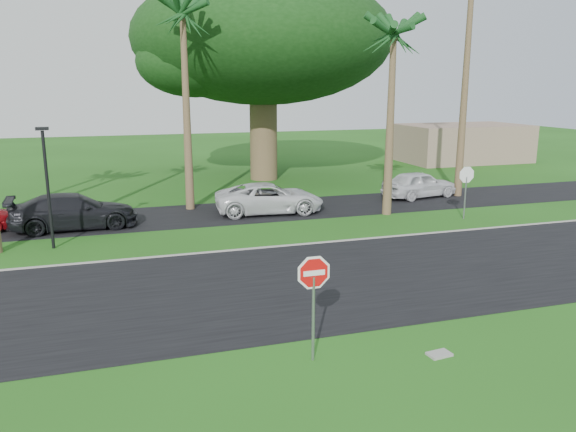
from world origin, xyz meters
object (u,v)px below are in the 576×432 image
(car_dark, at_px, (74,212))
(car_minivan, at_px, (269,198))
(stop_sign_far, at_px, (466,182))
(car_pickup, at_px, (419,185))
(stop_sign_near, at_px, (314,287))

(car_dark, relative_size, car_minivan, 1.01)
(stop_sign_far, relative_size, car_minivan, 0.50)
(car_dark, relative_size, car_pickup, 1.22)
(stop_sign_near, relative_size, car_minivan, 0.50)
(stop_sign_far, xyz_separation_m, car_pickup, (0.62, 5.20, -1.03))
(stop_sign_near, xyz_separation_m, car_dark, (-5.88, 14.43, -1.00))
(stop_sign_near, relative_size, car_dark, 0.49)
(stop_sign_near, bearing_deg, car_minivan, 78.26)
(car_dark, distance_m, car_minivan, 8.99)
(car_dark, height_order, car_pickup, car_dark)
(stop_sign_far, xyz_separation_m, car_minivan, (-8.40, 3.91, -1.04))
(car_dark, bearing_deg, car_minivan, -90.32)
(car_dark, bearing_deg, stop_sign_near, -161.20)
(stop_sign_near, bearing_deg, car_dark, 112.17)
(car_minivan, distance_m, car_pickup, 9.12)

